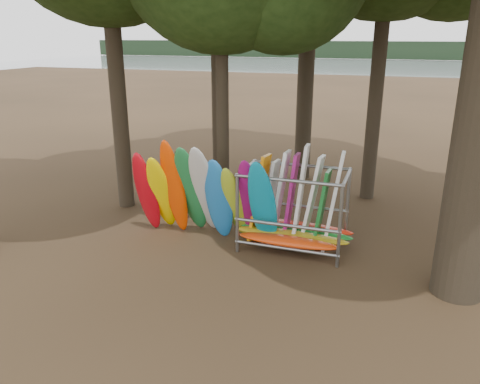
% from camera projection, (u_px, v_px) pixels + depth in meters
% --- Properties ---
extents(ground, '(120.00, 120.00, 0.00)m').
position_uv_depth(ground, '(250.00, 265.00, 11.91)').
color(ground, '#47331E').
rests_on(ground, ground).
extents(lake, '(160.00, 160.00, 0.00)m').
position_uv_depth(lake, '(382.00, 76.00, 65.60)').
color(lake, gray).
rests_on(lake, ground).
extents(far_shore, '(160.00, 4.00, 4.00)m').
position_uv_depth(far_shore, '(395.00, 50.00, 109.70)').
color(far_shore, black).
rests_on(far_shore, ground).
extents(kayak_row, '(4.37, 1.88, 3.05)m').
position_uv_depth(kayak_row, '(204.00, 196.00, 13.01)').
color(kayak_row, '#B40712').
rests_on(kayak_row, ground).
extents(storage_rack, '(3.24, 1.60, 2.89)m').
position_uv_depth(storage_rack, '(293.00, 212.00, 12.60)').
color(storage_rack, gray).
rests_on(storage_rack, ground).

